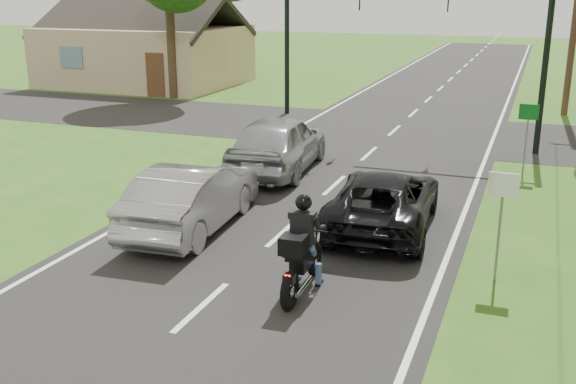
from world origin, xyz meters
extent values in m
plane|color=#2B5A19|center=(0.00, 0.00, 0.00)|extent=(140.00, 140.00, 0.00)
cube|color=black|center=(0.00, 10.00, 0.01)|extent=(8.00, 100.00, 0.01)
cube|color=black|center=(0.00, 16.00, 0.01)|extent=(60.00, 7.00, 0.01)
torus|color=black|center=(1.41, 2.01, 0.33)|extent=(0.16, 0.66, 0.66)
torus|color=black|center=(1.45, 0.52, 0.33)|extent=(0.18, 0.72, 0.72)
cube|color=black|center=(1.43, 1.36, 0.63)|extent=(0.31, 0.95, 0.30)
sphere|color=black|center=(1.42, 1.61, 0.81)|extent=(0.34, 0.34, 0.34)
cube|color=black|center=(1.44, 1.02, 0.81)|extent=(0.36, 0.56, 0.10)
cube|color=#FF0C07|center=(1.46, 0.41, 0.65)|extent=(0.10, 0.03, 0.05)
cylinder|color=silver|center=(1.60, 0.82, 0.31)|extent=(0.11, 0.80, 0.09)
cylinder|color=black|center=(1.41, 1.81, 0.99)|extent=(0.62, 0.06, 0.04)
cube|color=black|center=(1.45, 0.72, 1.11)|extent=(0.45, 0.41, 0.32)
cube|color=black|center=(1.43, 1.21, 1.24)|extent=(0.40, 0.23, 0.60)
sphere|color=black|center=(1.43, 1.28, 1.70)|extent=(0.30, 0.30, 0.30)
cylinder|color=navy|center=(1.20, 1.54, 0.23)|extent=(0.12, 0.12, 0.45)
cylinder|color=navy|center=(1.64, 1.55, 0.23)|extent=(0.12, 0.12, 0.45)
imported|color=black|center=(2.04, 5.10, 0.68)|extent=(2.53, 4.93, 1.33)
imported|color=#A3A2A7|center=(-2.03, 3.49, 0.77)|extent=(1.92, 4.72, 1.52)
imported|color=#97999E|center=(-2.03, 8.87, 0.88)|extent=(2.48, 5.27, 1.74)
cylinder|color=black|center=(5.20, 14.00, 3.00)|extent=(0.20, 0.20, 6.00)
cylinder|color=black|center=(-5.20, 18.00, 3.00)|extent=(0.20, 0.20, 6.00)
cylinder|color=slate|center=(4.70, 3.00, 1.00)|extent=(0.05, 0.05, 2.00)
cube|color=silver|center=(4.70, 2.97, 1.90)|extent=(0.55, 0.04, 0.45)
cylinder|color=slate|center=(4.90, 11.00, 1.00)|extent=(0.05, 0.05, 2.00)
cube|color=#0C591E|center=(4.90, 10.97, 1.90)|extent=(0.55, 0.04, 0.45)
cylinder|color=#332316|center=(-12.00, 20.00, 3.08)|extent=(0.44, 0.44, 6.16)
cylinder|color=#332316|center=(-14.00, 30.00, 3.36)|extent=(0.44, 0.44, 6.72)
cube|color=tan|center=(-16.00, 24.00, 1.60)|extent=(10.00, 8.00, 3.20)
cube|color=black|center=(-16.00, 22.00, 3.70)|extent=(10.20, 4.00, 2.29)
cube|color=black|center=(-16.00, 26.00, 3.70)|extent=(10.20, 4.00, 2.29)
camera|label=1|loc=(5.16, -9.41, 5.36)|focal=42.00mm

